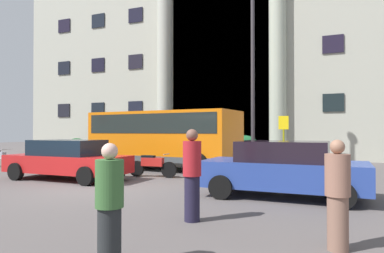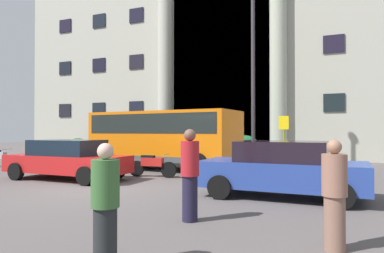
% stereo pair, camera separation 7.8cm
% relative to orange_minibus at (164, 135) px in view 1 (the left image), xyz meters
% --- Properties ---
extents(ground_plane, '(80.00, 64.00, 0.12)m').
position_rel_orange_minibus_xyz_m(ground_plane, '(0.48, -5.50, -1.64)').
color(ground_plane, '#57504F').
extents(office_building_facade, '(33.17, 9.76, 15.40)m').
position_rel_orange_minibus_xyz_m(office_building_facade, '(0.48, 11.96, 6.12)').
color(office_building_facade, '#AAAA9A').
rests_on(office_building_facade, ground_plane).
extents(orange_minibus, '(6.98, 3.26, 2.62)m').
position_rel_orange_minibus_xyz_m(orange_minibus, '(0.00, 0.00, 0.00)').
color(orange_minibus, orange).
rests_on(orange_minibus, ground_plane).
extents(bus_stop_sign, '(0.44, 0.08, 2.42)m').
position_rel_orange_minibus_xyz_m(bus_stop_sign, '(5.09, 1.75, -0.07)').
color(bus_stop_sign, '#999E12').
rests_on(bus_stop_sign, ground_plane).
extents(hedge_planter_far_west, '(1.45, 0.83, 1.25)m').
position_rel_orange_minibus_xyz_m(hedge_planter_far_west, '(-9.64, 5.35, -0.97)').
color(hedge_planter_far_west, slate).
rests_on(hedge_planter_far_west, ground_plane).
extents(hedge_planter_far_east, '(1.54, 0.96, 1.32)m').
position_rel_orange_minibus_xyz_m(hedge_planter_far_east, '(-4.19, 4.97, -0.94)').
color(hedge_planter_far_east, slate).
rests_on(hedge_planter_far_east, ground_plane).
extents(hedge_planter_west, '(1.57, 0.93, 1.51)m').
position_rel_orange_minibus_xyz_m(hedge_planter_west, '(2.55, 4.77, -0.84)').
color(hedge_planter_west, gray).
rests_on(hedge_planter_west, ground_plane).
extents(hedge_planter_entrance_left, '(1.94, 0.89, 1.49)m').
position_rel_orange_minibus_xyz_m(hedge_planter_entrance_left, '(-1.16, 5.25, -0.86)').
color(hedge_planter_entrance_left, gray).
rests_on(hedge_planter_entrance_left, ground_plane).
extents(parked_sedan_far, '(4.22, 2.10, 1.48)m').
position_rel_orange_minibus_xyz_m(parked_sedan_far, '(5.94, -4.64, -0.82)').
color(parked_sedan_far, '#284194').
rests_on(parked_sedan_far, ground_plane).
extents(parked_estate_mid, '(4.59, 1.96, 1.43)m').
position_rel_orange_minibus_xyz_m(parked_estate_mid, '(-1.72, -4.24, -0.85)').
color(parked_estate_mid, red).
rests_on(parked_estate_mid, ground_plane).
extents(scooter_by_planter, '(1.95, 0.55, 0.89)m').
position_rel_orange_minibus_xyz_m(scooter_by_planter, '(0.76, -2.49, -1.12)').
color(scooter_by_planter, black).
rests_on(scooter_by_planter, ground_plane).
extents(motorcycle_near_kerb, '(2.03, 0.55, 0.89)m').
position_rel_orange_minibus_xyz_m(motorcycle_near_kerb, '(-2.73, -2.55, -1.12)').
color(motorcycle_near_kerb, black).
rests_on(motorcycle_near_kerb, ground_plane).
extents(pedestrian_child_trailing, '(0.36, 0.36, 1.63)m').
position_rel_orange_minibus_xyz_m(pedestrian_child_trailing, '(7.25, -8.52, -0.76)').
color(pedestrian_child_trailing, '#835E4E').
rests_on(pedestrian_child_trailing, ground_plane).
extents(pedestrian_woman_dark_dress, '(0.36, 0.36, 1.60)m').
position_rel_orange_minibus_xyz_m(pedestrian_woman_dark_dress, '(4.58, -10.39, -0.77)').
color(pedestrian_woman_dark_dress, '#232628').
rests_on(pedestrian_woman_dark_dress, ground_plane).
extents(pedestrian_woman_with_bag, '(0.36, 0.36, 1.79)m').
position_rel_orange_minibus_xyz_m(pedestrian_woman_with_bag, '(4.65, -7.83, -0.67)').
color(pedestrian_woman_with_bag, '#1F1B31').
rests_on(pedestrian_woman_with_bag, ground_plane).
extents(lamppost_plaza_centre, '(0.40, 0.40, 8.86)m').
position_rel_orange_minibus_xyz_m(lamppost_plaza_centre, '(3.51, 2.63, 3.50)').
color(lamppost_plaza_centre, '#373338').
rests_on(lamppost_plaza_centre, ground_plane).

